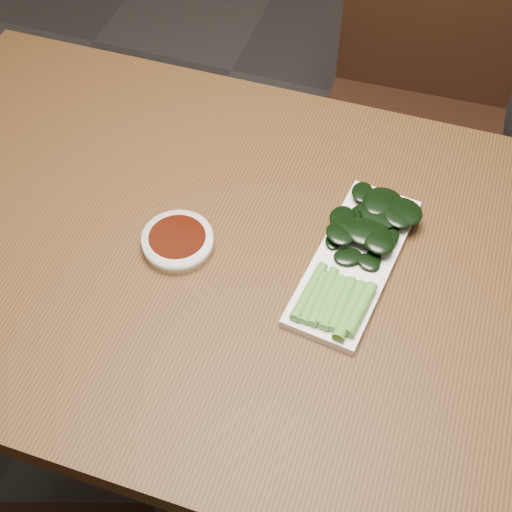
{
  "coord_description": "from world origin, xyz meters",
  "views": [
    {
      "loc": [
        0.2,
        -0.65,
        1.63
      ],
      "look_at": [
        -0.02,
        -0.01,
        0.76
      ],
      "focal_mm": 50.0,
      "sensor_mm": 36.0,
      "label": 1
    }
  ],
  "objects_px": {
    "table": "(266,285)",
    "chair_far": "(415,108)",
    "serving_plate": "(354,261)",
    "gai_lan": "(367,238)",
    "sauce_bowl": "(178,241)"
  },
  "relations": [
    {
      "from": "sauce_bowl",
      "to": "gai_lan",
      "type": "bearing_deg",
      "value": 17.43
    },
    {
      "from": "serving_plate",
      "to": "gai_lan",
      "type": "xyz_separation_m",
      "value": [
        0.01,
        0.03,
        0.02
      ]
    },
    {
      "from": "chair_far",
      "to": "gai_lan",
      "type": "relative_size",
      "value": 2.86
    },
    {
      "from": "gai_lan",
      "to": "chair_far",
      "type": "bearing_deg",
      "value": 89.96
    },
    {
      "from": "table",
      "to": "serving_plate",
      "type": "xyz_separation_m",
      "value": [
        0.13,
        0.03,
        0.08
      ]
    },
    {
      "from": "table",
      "to": "chair_far",
      "type": "relative_size",
      "value": 1.57
    },
    {
      "from": "chair_far",
      "to": "sauce_bowl",
      "type": "relative_size",
      "value": 7.98
    },
    {
      "from": "table",
      "to": "gai_lan",
      "type": "xyz_separation_m",
      "value": [
        0.14,
        0.06,
        0.1
      ]
    },
    {
      "from": "table",
      "to": "gai_lan",
      "type": "bearing_deg",
      "value": 24.66
    },
    {
      "from": "chair_far",
      "to": "sauce_bowl",
      "type": "height_order",
      "value": "chair_far"
    },
    {
      "from": "chair_far",
      "to": "sauce_bowl",
      "type": "xyz_separation_m",
      "value": [
        -0.28,
        -0.77,
        0.28
      ]
    },
    {
      "from": "sauce_bowl",
      "to": "serving_plate",
      "type": "distance_m",
      "value": 0.28
    },
    {
      "from": "chair_far",
      "to": "table",
      "type": "bearing_deg",
      "value": -102.77
    },
    {
      "from": "table",
      "to": "chair_far",
      "type": "distance_m",
      "value": 0.78
    },
    {
      "from": "chair_far",
      "to": "serving_plate",
      "type": "distance_m",
      "value": 0.76
    }
  ]
}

